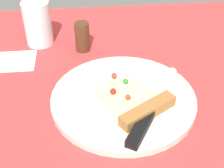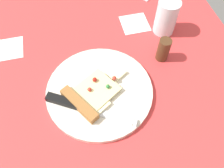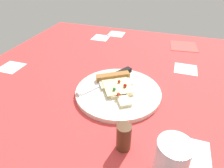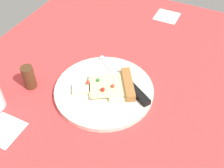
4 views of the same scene
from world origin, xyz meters
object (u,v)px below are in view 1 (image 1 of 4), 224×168
at_px(plate, 123,99).
at_px(pepper_shaker, 82,37).
at_px(pizza_slice, 132,99).
at_px(drinking_glass, 38,23).
at_px(knife, 150,110).

relative_size(plate, pepper_shaker, 3.89).
distance_m(plate, pizza_slice, 0.03).
height_order(drinking_glass, pepper_shaker, drinking_glass).
distance_m(plate, drinking_glass, 0.32).
relative_size(pizza_slice, drinking_glass, 1.71).
bearing_deg(plate, pizza_slice, 31.93).
relative_size(plate, drinking_glass, 2.61).
relative_size(pizza_slice, pepper_shaker, 2.55).
bearing_deg(knife, drinking_glass, 157.44).
distance_m(knife, pepper_shaker, 0.29).
bearing_deg(drinking_glass, pepper_shaker, 66.89).
relative_size(knife, drinking_glass, 1.96).
xyz_separation_m(pizza_slice, knife, (0.03, 0.03, -0.00)).
height_order(knife, drinking_glass, drinking_glass).
xyz_separation_m(plate, pepper_shaker, (-0.21, -0.07, 0.03)).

